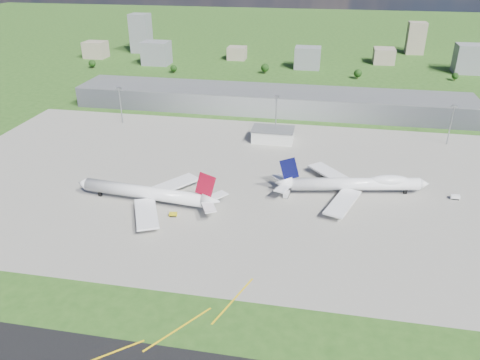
% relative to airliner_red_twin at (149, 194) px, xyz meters
% --- Properties ---
extents(ground, '(1400.00, 1400.00, 0.00)m').
position_rel_airliner_red_twin_xyz_m(ground, '(39.23, 143.61, -5.55)').
color(ground, '#295219').
rests_on(ground, ground).
extents(apron, '(360.00, 190.00, 0.08)m').
position_rel_airliner_red_twin_xyz_m(apron, '(49.23, 33.61, -5.51)').
color(apron, gray).
rests_on(apron, ground).
extents(terminal, '(300.00, 42.00, 15.00)m').
position_rel_airliner_red_twin_xyz_m(terminal, '(39.23, 158.61, 1.95)').
color(terminal, gray).
rests_on(terminal, ground).
extents(ops_building, '(26.00, 16.00, 8.00)m').
position_rel_airliner_red_twin_xyz_m(ops_building, '(49.23, 93.61, -1.55)').
color(ops_building, silver).
rests_on(ops_building, ground).
extents(mast_west, '(3.50, 2.00, 25.90)m').
position_rel_airliner_red_twin_xyz_m(mast_west, '(-60.77, 108.61, 12.16)').
color(mast_west, gray).
rests_on(mast_west, ground).
extents(mast_center, '(3.50, 2.00, 25.90)m').
position_rel_airliner_red_twin_xyz_m(mast_center, '(49.23, 108.61, 12.16)').
color(mast_center, gray).
rests_on(mast_center, ground).
extents(mast_east, '(3.50, 2.00, 25.90)m').
position_rel_airliner_red_twin_xyz_m(mast_east, '(159.23, 108.61, 12.16)').
color(mast_east, gray).
rests_on(mast_east, ground).
extents(airliner_red_twin, '(75.94, 58.89, 20.83)m').
position_rel_airliner_red_twin_xyz_m(airliner_red_twin, '(0.00, 0.00, 0.00)').
color(airliner_red_twin, white).
rests_on(airliner_red_twin, ground).
extents(airliner_blue_quad, '(77.70, 60.20, 20.39)m').
position_rel_airliner_red_twin_xyz_m(airliner_blue_quad, '(99.01, 28.67, 0.12)').
color(airliner_blue_quad, white).
rests_on(airliner_blue_quad, ground).
extents(tug_yellow, '(3.90, 2.61, 1.80)m').
position_rel_airliner_red_twin_xyz_m(tug_yellow, '(15.16, -9.61, -4.61)').
color(tug_yellow, '#BCAC0B').
rests_on(tug_yellow, ground).
extents(van_white_near, '(3.01, 5.60, 2.71)m').
position_rel_airliner_red_twin_xyz_m(van_white_near, '(65.24, 19.34, -4.19)').
color(van_white_near, silver).
rests_on(van_white_near, ground).
extents(van_white_far, '(4.41, 2.18, 2.30)m').
position_rel_airliner_red_twin_xyz_m(van_white_far, '(148.20, 32.12, -4.38)').
color(van_white_far, white).
rests_on(van_white_far, ground).
extents(bldg_far_w, '(24.00, 20.00, 18.00)m').
position_rel_airliner_red_twin_xyz_m(bldg_far_w, '(-180.77, 313.61, 3.45)').
color(bldg_far_w, gray).
rests_on(bldg_far_w, ground).
extents(bldg_w, '(28.00, 22.00, 24.00)m').
position_rel_airliner_red_twin_xyz_m(bldg_w, '(-100.77, 293.61, 6.45)').
color(bldg_w, slate).
rests_on(bldg_w, ground).
extents(bldg_cw, '(20.00, 18.00, 14.00)m').
position_rel_airliner_red_twin_xyz_m(bldg_cw, '(-20.77, 333.61, 1.45)').
color(bldg_cw, gray).
rests_on(bldg_cw, ground).
extents(bldg_c, '(26.00, 20.00, 22.00)m').
position_rel_airliner_red_twin_xyz_m(bldg_c, '(59.23, 303.61, 5.45)').
color(bldg_c, slate).
rests_on(bldg_c, ground).
extents(bldg_ce, '(22.00, 24.00, 16.00)m').
position_rel_airliner_red_twin_xyz_m(bldg_ce, '(139.23, 343.61, 2.45)').
color(bldg_ce, gray).
rests_on(bldg_ce, ground).
extents(bldg_e, '(30.00, 22.00, 28.00)m').
position_rel_airliner_red_twin_xyz_m(bldg_e, '(219.23, 313.61, 8.45)').
color(bldg_e, slate).
rests_on(bldg_e, ground).
extents(bldg_tall_w, '(22.00, 20.00, 44.00)m').
position_rel_airliner_red_twin_xyz_m(bldg_tall_w, '(-140.77, 353.61, 16.45)').
color(bldg_tall_w, slate).
rests_on(bldg_tall_w, ground).
extents(bldg_tall_e, '(20.00, 18.00, 36.00)m').
position_rel_airliner_red_twin_xyz_m(bldg_tall_e, '(179.23, 403.61, 12.45)').
color(bldg_tall_e, gray).
rests_on(bldg_tall_e, ground).
extents(tree_far_w, '(7.20, 7.20, 8.80)m').
position_rel_airliner_red_twin_xyz_m(tree_far_w, '(-160.77, 263.61, -0.36)').
color(tree_far_w, '#382314').
rests_on(tree_far_w, ground).
extents(tree_w, '(6.75, 6.75, 8.25)m').
position_rel_airliner_red_twin_xyz_m(tree_w, '(-70.77, 258.61, -0.69)').
color(tree_w, '#382314').
rests_on(tree_w, ground).
extents(tree_c, '(8.10, 8.10, 9.90)m').
position_rel_airliner_red_twin_xyz_m(tree_c, '(19.23, 273.61, 0.29)').
color(tree_c, '#382314').
rests_on(tree_c, ground).
extents(tree_e, '(7.65, 7.65, 9.35)m').
position_rel_airliner_red_twin_xyz_m(tree_e, '(109.23, 268.61, -0.04)').
color(tree_e, '#382314').
rests_on(tree_e, ground).
extents(tree_far_e, '(6.30, 6.30, 7.70)m').
position_rel_airliner_red_twin_xyz_m(tree_far_e, '(199.23, 278.61, -1.01)').
color(tree_far_e, '#382314').
rests_on(tree_far_e, ground).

